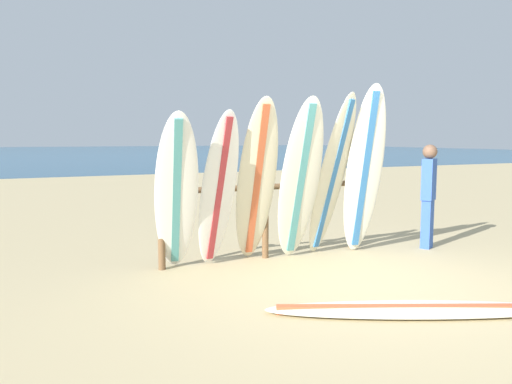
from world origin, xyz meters
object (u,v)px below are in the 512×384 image
surfboard_lying_on_sand (414,309)px  beachgoer_standing (428,192)px  surfboard_leaning_center_right (332,176)px  small_boat_offshore (224,155)px  surfboard_leaning_center_left (256,182)px  surfboard_leaning_right (364,171)px  surfboard_rack (265,205)px  surfboard_leaning_left (218,191)px  surfboard_leaning_far_left (176,194)px  surfboard_leaning_center (300,181)px

surfboard_lying_on_sand → beachgoer_standing: bearing=43.8°
surfboard_leaning_center_right → small_boat_offshore: (11.04, 32.12, -0.87)m
surfboard_leaning_center_right → small_boat_offshore: size_ratio=1.02×
surfboard_leaning_center_left → surfboard_leaning_center_right: surfboard_leaning_center_right is taller
surfboard_leaning_center_left → surfboard_leaning_right: (1.57, -0.18, 0.11)m
surfboard_lying_on_sand → beachgoer_standing: 3.09m
surfboard_rack → surfboard_leaning_left: 0.88m
surfboard_leaning_far_left → surfboard_leaning_left: size_ratio=0.98×
surfboard_leaning_center_right → small_boat_offshore: bearing=71.0°
surfboard_leaning_right → small_boat_offshore: bearing=71.8°
surfboard_leaning_left → small_boat_offshore: bearing=68.4°
surfboard_leaning_left → beachgoer_standing: size_ratio=1.28×
surfboard_leaning_left → surfboard_leaning_center: size_ratio=0.92×
surfboard_leaning_center_right → surfboard_leaning_right: size_ratio=0.95×
surfboard_leaning_center → small_boat_offshore: size_ratio=0.99×
surfboard_leaning_far_left → surfboard_rack: bearing=13.5°
surfboard_rack → small_boat_offshore: size_ratio=1.36×
surfboard_leaning_left → small_boat_offshore: 34.48m
surfboard_rack → surfboard_leaning_far_left: 1.39m
beachgoer_standing → small_boat_offshore: beachgoer_standing is taller
surfboard_leaning_center_left → beachgoer_standing: (2.72, -0.22, -0.22)m
surfboard_rack → surfboard_leaning_far_left: (-1.34, -0.32, 0.24)m
surfboard_rack → surfboard_leaning_right: size_ratio=1.27×
surfboard_leaning_far_left → surfboard_leaning_center: bearing=-2.3°
surfboard_rack → surfboard_leaning_center_right: (0.84, -0.34, 0.39)m
surfboard_leaning_center_right → surfboard_leaning_right: (0.47, -0.10, 0.06)m
surfboard_leaning_far_left → small_boat_offshore: bearing=67.6°
surfboard_leaning_center_left → surfboard_leaning_center: surfboard_leaning_center is taller
small_boat_offshore → beachgoer_standing: bearing=-106.3°
surfboard_leaning_center → beachgoer_standing: surfboard_leaning_center is taller
surfboard_leaning_center_left → small_boat_offshore: (12.14, 32.03, -0.82)m
surfboard_rack → surfboard_leaning_left: (-0.79, -0.28, 0.26)m
surfboard_leaning_center → beachgoer_standing: size_ratio=1.40×
surfboard_leaning_right → surfboard_lying_on_sand: surfboard_leaning_right is taller
surfboard_leaning_far_left → beachgoer_standing: (3.80, -0.16, -0.12)m
surfboard_rack → surfboard_leaning_left: bearing=-160.4°
surfboard_leaning_far_left → surfboard_leaning_center_left: (1.08, 0.06, 0.10)m
surfboard_leaning_far_left → surfboard_lying_on_sand: (1.65, -2.22, -0.94)m
surfboard_leaning_center → surfboard_leaning_right: (0.99, -0.05, 0.10)m
surfboard_rack → surfboard_leaning_center_right: bearing=-22.2°
surfboard_leaning_far_left → surfboard_lying_on_sand: bearing=-53.4°
surfboard_leaning_far_left → surfboard_leaning_center_right: surfboard_leaning_center_right is taller
surfboard_leaning_center → surfboard_leaning_right: size_ratio=0.92×
surfboard_leaning_center → surfboard_leaning_center_right: (0.52, 0.04, 0.04)m
surfboard_lying_on_sand → surfboard_leaning_center_left: bearing=104.0°
surfboard_leaning_far_left → surfboard_lying_on_sand: size_ratio=0.70×
surfboard_rack → surfboard_leaning_center_right: 0.99m
surfboard_leaning_left → surfboard_leaning_center_right: bearing=-2.2°
surfboard_leaning_left → surfboard_leaning_center_right: size_ratio=0.89×
small_boat_offshore → surfboard_leaning_center_left: bearing=-110.8°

